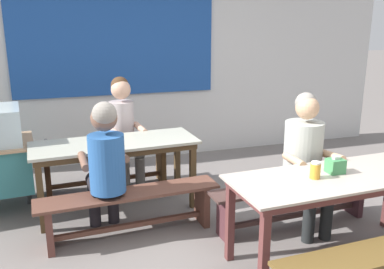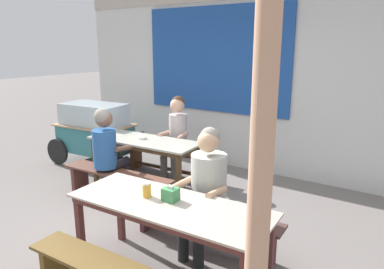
% 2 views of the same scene
% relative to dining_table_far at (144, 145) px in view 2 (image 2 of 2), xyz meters
% --- Properties ---
extents(ground_plane, '(40.00, 40.00, 0.00)m').
position_rel_dining_table_far_xyz_m(ground_plane, '(0.89, -1.13, -0.66)').
color(ground_plane, slate).
extents(backdrop_wall, '(6.99, 0.23, 2.97)m').
position_rel_dining_table_far_xyz_m(backdrop_wall, '(0.86, 1.65, 0.90)').
color(backdrop_wall, silver).
rests_on(backdrop_wall, ground_plane).
extents(dining_table_far, '(1.70, 0.71, 0.74)m').
position_rel_dining_table_far_xyz_m(dining_table_far, '(0.00, 0.00, 0.00)').
color(dining_table_far, '#B7B7A3').
rests_on(dining_table_far, ground_plane).
extents(dining_table_near, '(1.85, 0.74, 0.74)m').
position_rel_dining_table_far_xyz_m(dining_table_near, '(1.59, -1.50, 0.01)').
color(dining_table_near, '#BAAA9D').
rests_on(dining_table_near, ground_plane).
extents(bench_far_back, '(1.58, 0.38, 0.43)m').
position_rel_dining_table_far_xyz_m(bench_far_back, '(-0.03, 0.61, -0.37)').
color(bench_far_back, '#553421').
rests_on(bench_far_back, ground_plane).
extents(bench_far_front, '(1.68, 0.40, 0.43)m').
position_rel_dining_table_far_xyz_m(bench_far_front, '(0.03, -0.61, -0.37)').
color(bench_far_front, brown).
rests_on(bench_far_front, ground_plane).
extents(bench_near_back, '(1.71, 0.33, 0.43)m').
position_rel_dining_table_far_xyz_m(bench_near_back, '(1.56, -0.90, -0.37)').
color(bench_near_back, '#46302B').
rests_on(bench_near_back, ground_plane).
extents(food_cart, '(1.70, 0.90, 1.09)m').
position_rel_dining_table_far_xyz_m(food_cart, '(-1.48, 0.37, -0.04)').
color(food_cart, teal).
rests_on(food_cart, ground_plane).
extents(person_left_back_turned, '(0.44, 0.54, 1.28)m').
position_rel_dining_table_far_xyz_m(person_left_back_turned, '(-0.16, -0.56, 0.08)').
color(person_left_back_turned, black).
rests_on(person_left_back_turned, ground_plane).
extents(person_right_near_table, '(0.47, 0.55, 1.30)m').
position_rel_dining_table_far_xyz_m(person_right_near_table, '(1.63, -0.94, 0.08)').
color(person_right_near_table, black).
rests_on(person_right_near_table, ground_plane).
extents(person_center_facing, '(0.43, 0.52, 1.32)m').
position_rel_dining_table_far_xyz_m(person_center_facing, '(0.18, 0.55, 0.09)').
color(person_center_facing, '#635F5A').
rests_on(person_center_facing, ground_plane).
extents(tissue_box, '(0.13, 0.11, 0.14)m').
position_rel_dining_table_far_xyz_m(tissue_box, '(1.57, -1.45, 0.14)').
color(tissue_box, '#3E894F').
rests_on(tissue_box, dining_table_near).
extents(condiment_jar, '(0.08, 0.08, 0.14)m').
position_rel_dining_table_far_xyz_m(condiment_jar, '(1.34, -1.51, 0.15)').
color(condiment_jar, gold).
rests_on(condiment_jar, dining_table_near).
extents(soup_bowl, '(0.13, 0.13, 0.04)m').
position_rel_dining_table_far_xyz_m(soup_bowl, '(-0.05, 0.01, 0.10)').
color(soup_bowl, silver).
rests_on(soup_bowl, dining_table_far).
extents(wooden_support_post, '(0.11, 0.11, 2.27)m').
position_rel_dining_table_far_xyz_m(wooden_support_post, '(2.77, -2.39, 0.47)').
color(wooden_support_post, tan).
rests_on(wooden_support_post, ground_plane).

